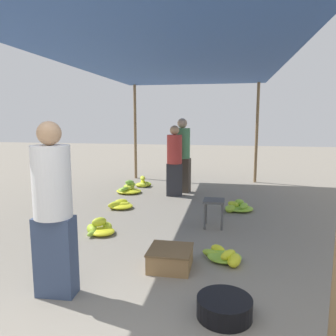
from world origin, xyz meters
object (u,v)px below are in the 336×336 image
object	(u,v)px
banana_pile_right_0	(225,256)
shopper_walking_mid	(182,154)
shopper_walking_far	(174,160)
stool	(214,205)
crate_near	(170,258)
banana_pile_left_2	(128,189)
vendor_foreground	(53,208)
banana_pile_left_0	(99,229)
banana_pile_left_1	(120,205)
banana_pile_right_1	(238,207)
banana_pile_left_3	(143,183)
basin_black	(224,307)

from	to	relation	value
banana_pile_right_0	shopper_walking_mid	bearing A→B (deg)	105.96
banana_pile_right_0	shopper_walking_far	world-z (taller)	shopper_walking_far
stool	crate_near	distance (m)	1.67
crate_near	banana_pile_right_0	bearing A→B (deg)	25.67
banana_pile_left_2	vendor_foreground	bearing A→B (deg)	-81.58
banana_pile_left_2	banana_pile_left_0	bearing A→B (deg)	-81.61
stool	banana_pile_left_2	world-z (taller)	stool
banana_pile_left_0	banana_pile_left_1	size ratio (longest dim) A/B	0.92
vendor_foreground	shopper_walking_far	xyz separation A→B (m)	(0.46, 4.47, -0.07)
banana_pile_left_0	banana_pile_right_1	size ratio (longest dim) A/B	0.89
banana_pile_left_1	banana_pile_right_0	bearing A→B (deg)	-45.31
stool	shopper_walking_far	distance (m)	2.35
vendor_foreground	banana_pile_left_1	size ratio (longest dim) A/B	3.18
stool	banana_pile_right_0	world-z (taller)	stool
banana_pile_right_1	crate_near	bearing A→B (deg)	-107.93
banana_pile_left_3	shopper_walking_far	distance (m)	1.50
banana_pile_left_1	banana_pile_left_2	size ratio (longest dim) A/B	0.92
banana_pile_left_3	crate_near	distance (m)	4.78
stool	banana_pile_left_0	world-z (taller)	stool
stool	banana_pile_right_0	xyz separation A→B (m)	(0.20, -1.29, -0.30)
stool	shopper_walking_far	size ratio (longest dim) A/B	0.29
banana_pile_left_2	banana_pile_right_0	bearing A→B (deg)	-55.69
banana_pile_left_3	shopper_walking_mid	bearing A→B (deg)	-21.32
banana_pile_right_0	crate_near	distance (m)	0.71
banana_pile_left_0	shopper_walking_far	xyz separation A→B (m)	(0.72, 2.74, 0.76)
basin_black	banana_pile_left_1	size ratio (longest dim) A/B	0.91
vendor_foreground	banana_pile_right_0	distance (m)	2.17
banana_pile_left_3	banana_pile_right_1	size ratio (longest dim) A/B	0.82
vendor_foreground	shopper_walking_far	distance (m)	4.49
basin_black	banana_pile_right_0	size ratio (longest dim) A/B	0.91
banana_pile_left_0	shopper_walking_mid	world-z (taller)	shopper_walking_mid
banana_pile_left_1	banana_pile_right_1	world-z (taller)	banana_pile_right_1
banana_pile_left_1	shopper_walking_far	world-z (taller)	shopper_walking_far
banana_pile_left_0	shopper_walking_far	bearing A→B (deg)	75.27
banana_pile_left_2	banana_pile_right_1	size ratio (longest dim) A/B	1.05
banana_pile_right_1	vendor_foreground	bearing A→B (deg)	-118.69
banana_pile_left_2	banana_pile_right_1	xyz separation A→B (m)	(2.55, -1.09, -0.02)
vendor_foreground	shopper_walking_mid	world-z (taller)	shopper_walking_mid
vendor_foreground	banana_pile_left_2	world-z (taller)	vendor_foreground
stool	banana_pile_left_0	distance (m)	1.87
stool	shopper_walking_far	world-z (taller)	shopper_walking_far
vendor_foreground	crate_near	world-z (taller)	vendor_foreground
shopper_walking_mid	shopper_walking_far	world-z (taller)	shopper_walking_mid
vendor_foreground	basin_black	world-z (taller)	vendor_foreground
banana_pile_right_1	banana_pile_left_1	bearing A→B (deg)	-174.54
vendor_foreground	banana_pile_right_1	bearing A→B (deg)	61.31
stool	banana_pile_left_1	bearing A→B (deg)	156.56
basin_black	banana_pile_left_0	xyz separation A→B (m)	(-1.94, 1.81, -0.01)
basin_black	shopper_walking_mid	size ratio (longest dim) A/B	0.28
banana_pile_left_2	banana_pile_right_0	size ratio (longest dim) A/B	1.09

